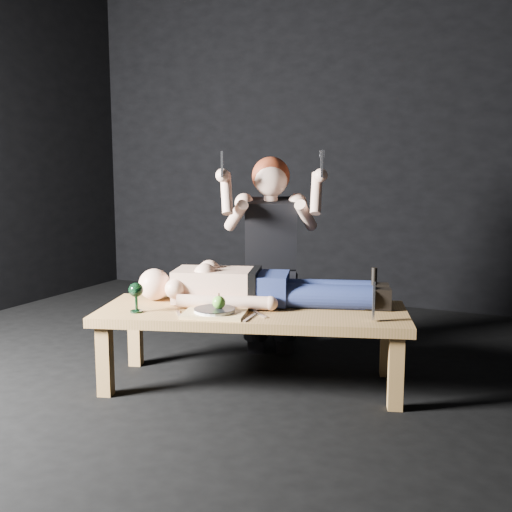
# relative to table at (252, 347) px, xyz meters

# --- Properties ---
(ground) EXTENTS (5.00, 5.00, 0.00)m
(ground) POSITION_rel_table_xyz_m (-0.30, -0.12, -0.23)
(ground) COLOR black
(ground) RESTS_ON ground
(back_wall) EXTENTS (5.00, 0.00, 5.00)m
(back_wall) POSITION_rel_table_xyz_m (-0.30, 2.38, 1.27)
(back_wall) COLOR black
(back_wall) RESTS_ON ground
(table) EXTENTS (1.86, 1.15, 0.45)m
(table) POSITION_rel_table_xyz_m (0.00, 0.00, 0.00)
(table) COLOR #9E713F
(table) RESTS_ON ground
(lying_man) EXTENTS (1.70, 0.96, 0.25)m
(lying_man) POSITION_rel_table_xyz_m (0.00, 0.16, 0.35)
(lying_man) COLOR #D6A785
(lying_man) RESTS_ON table
(kneeling_woman) EXTENTS (0.99, 1.04, 1.36)m
(kneeling_woman) POSITION_rel_table_xyz_m (-0.15, 0.59, 0.45)
(kneeling_woman) COLOR black
(kneeling_woman) RESTS_ON ground
(serving_tray) EXTENTS (0.39, 0.32, 0.02)m
(serving_tray) POSITION_rel_table_xyz_m (-0.12, -0.22, 0.24)
(serving_tray) COLOR tan
(serving_tray) RESTS_ON table
(plate) EXTENTS (0.27, 0.27, 0.02)m
(plate) POSITION_rel_table_xyz_m (-0.12, -0.22, 0.25)
(plate) COLOR white
(plate) RESTS_ON serving_tray
(apple) EXTENTS (0.07, 0.07, 0.07)m
(apple) POSITION_rel_table_xyz_m (-0.10, -0.21, 0.30)
(apple) COLOR #569420
(apple) RESTS_ON plate
(goblet) EXTENTS (0.10, 0.10, 0.17)m
(goblet) POSITION_rel_table_xyz_m (-0.56, -0.34, 0.31)
(goblet) COLOR black
(goblet) RESTS_ON table
(fork_flat) EXTENTS (0.13, 0.16, 0.01)m
(fork_flat) POSITION_rel_table_xyz_m (-0.31, -0.29, 0.23)
(fork_flat) COLOR #B2B2B7
(fork_flat) RESTS_ON table
(knife_flat) EXTENTS (0.04, 0.19, 0.01)m
(knife_flat) POSITION_rel_table_xyz_m (0.08, -0.19, 0.23)
(knife_flat) COLOR #B2B2B7
(knife_flat) RESTS_ON table
(spoon_flat) EXTENTS (0.15, 0.14, 0.01)m
(spoon_flat) POSITION_rel_table_xyz_m (0.09, -0.10, 0.23)
(spoon_flat) COLOR #B2B2B7
(spoon_flat) RESTS_ON table
(carving_knife) EXTENTS (0.05, 0.05, 0.29)m
(carving_knife) POSITION_rel_table_xyz_m (0.69, 0.02, 0.37)
(carving_knife) COLOR #B2B2B7
(carving_knife) RESTS_ON table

